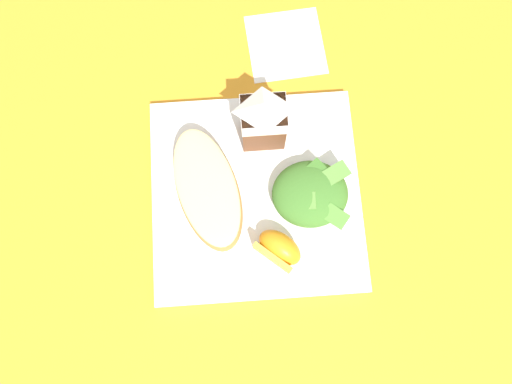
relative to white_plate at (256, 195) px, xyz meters
name	(u,v)px	position (x,y,z in m)	size (l,w,h in m)	color
ground	(256,196)	(0.00, 0.00, -0.01)	(3.00, 3.00, 0.00)	orange
white_plate	(256,195)	(0.00, 0.00, 0.00)	(0.28, 0.28, 0.02)	white
cheesy_pizza_bread	(208,189)	(-0.06, 0.01, 0.03)	(0.12, 0.18, 0.04)	#A87038
green_salad_pile	(310,194)	(0.07, -0.01, 0.03)	(0.10, 0.10, 0.04)	#3D7028
milk_carton	(263,119)	(0.02, 0.08, 0.07)	(0.06, 0.04, 0.11)	brown
orange_wedge_front	(279,249)	(0.02, -0.08, 0.03)	(0.07, 0.07, 0.04)	orange
paper_napkin	(286,44)	(0.06, 0.23, -0.01)	(0.11, 0.11, 0.00)	white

